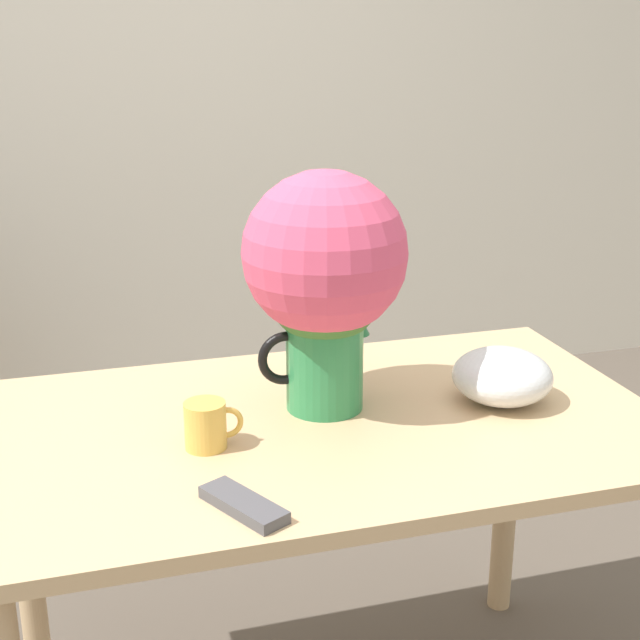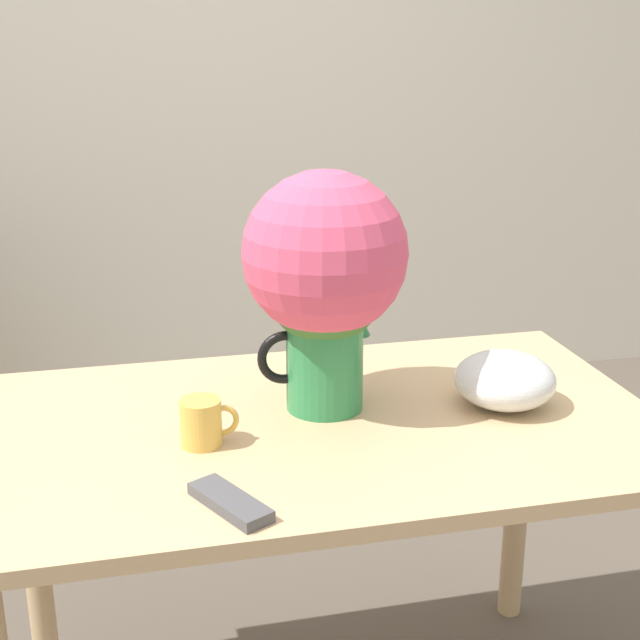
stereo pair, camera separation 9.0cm
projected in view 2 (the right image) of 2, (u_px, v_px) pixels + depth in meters
name	position (u px, v px, depth m)	size (l,w,h in m)	color
wall_back	(170.00, 82.00, 3.40)	(8.00, 0.05, 2.60)	silver
table	(322.00, 473.00, 1.76)	(1.32, 0.79, 0.78)	tan
flower_vase	(325.00, 272.00, 1.70)	(0.32, 0.32, 0.48)	#2D844C
coffee_mug	(202.00, 422.00, 1.61)	(0.11, 0.08, 0.09)	gold
white_bowl	(505.00, 380.00, 1.78)	(0.20, 0.20, 0.11)	silver
remote_control	(230.00, 502.00, 1.41)	(0.12, 0.17, 0.02)	#4C4C51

